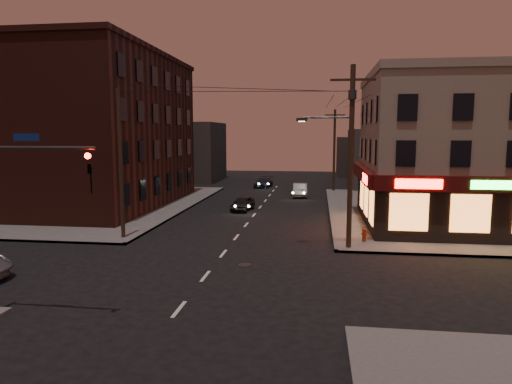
% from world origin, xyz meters
% --- Properties ---
extents(ground, '(120.00, 120.00, 0.00)m').
position_xyz_m(ground, '(0.00, 0.00, 0.00)').
color(ground, black).
rests_on(ground, ground).
extents(sidewalk_ne, '(24.00, 28.00, 0.15)m').
position_xyz_m(sidewalk_ne, '(18.00, 19.00, 0.07)').
color(sidewalk_ne, '#514F4C').
rests_on(sidewalk_ne, ground).
extents(sidewalk_nw, '(24.00, 28.00, 0.15)m').
position_xyz_m(sidewalk_nw, '(-18.00, 19.00, 0.07)').
color(sidewalk_nw, '#514F4C').
rests_on(sidewalk_nw, ground).
extents(pizza_building, '(15.85, 12.85, 10.50)m').
position_xyz_m(pizza_building, '(15.93, 13.43, 5.35)').
color(pizza_building, gray).
rests_on(pizza_building, sidewalk_ne).
extents(brick_apartment, '(12.00, 20.00, 13.00)m').
position_xyz_m(brick_apartment, '(-14.50, 19.00, 6.65)').
color(brick_apartment, '#421C15').
rests_on(brick_apartment, sidewalk_nw).
extents(bg_building_ne_a, '(10.00, 12.00, 7.00)m').
position_xyz_m(bg_building_ne_a, '(14.00, 38.00, 3.50)').
color(bg_building_ne_a, '#3F3D3A').
rests_on(bg_building_ne_a, ground).
extents(bg_building_nw, '(9.00, 10.00, 8.00)m').
position_xyz_m(bg_building_nw, '(-13.00, 42.00, 4.00)').
color(bg_building_nw, '#3F3D3A').
rests_on(bg_building_nw, ground).
extents(bg_building_ne_b, '(8.00, 8.00, 6.00)m').
position_xyz_m(bg_building_ne_b, '(12.00, 52.00, 3.00)').
color(bg_building_ne_b, '#3F3D3A').
rests_on(bg_building_ne_b, ground).
extents(utility_pole_main, '(4.20, 0.44, 10.00)m').
position_xyz_m(utility_pole_main, '(6.68, 5.80, 5.76)').
color(utility_pole_main, '#382619').
rests_on(utility_pole_main, sidewalk_ne).
extents(utility_pole_far, '(0.26, 0.26, 9.00)m').
position_xyz_m(utility_pole_far, '(6.80, 32.00, 4.65)').
color(utility_pole_far, '#382619').
rests_on(utility_pole_far, sidewalk_ne).
extents(utility_pole_west, '(0.24, 0.24, 9.00)m').
position_xyz_m(utility_pole_west, '(-6.80, 6.50, 4.65)').
color(utility_pole_west, '#382619').
rests_on(utility_pole_west, sidewalk_nw).
extents(traffic_signal, '(4.49, 0.32, 6.47)m').
position_xyz_m(traffic_signal, '(-5.57, -5.60, 4.16)').
color(traffic_signal, '#333538').
rests_on(traffic_signal, ground).
extents(sedan_near, '(1.87, 3.73, 1.22)m').
position_xyz_m(sedan_near, '(-1.23, 18.02, 0.61)').
color(sedan_near, black).
rests_on(sedan_near, ground).
extents(sedan_mid, '(1.61, 4.19, 1.36)m').
position_xyz_m(sedan_mid, '(3.23, 27.47, 0.68)').
color(sedan_mid, slate).
rests_on(sedan_mid, ground).
extents(sedan_far, '(2.18, 4.31, 1.20)m').
position_xyz_m(sedan_far, '(-1.51, 35.08, 0.60)').
color(sedan_far, '#17202E').
rests_on(sedan_far, ground).
extents(fire_hydrant, '(0.37, 0.37, 0.82)m').
position_xyz_m(fire_hydrant, '(7.80, 7.30, 0.60)').
color(fire_hydrant, '#9F2D0E').
rests_on(fire_hydrant, sidewalk_ne).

